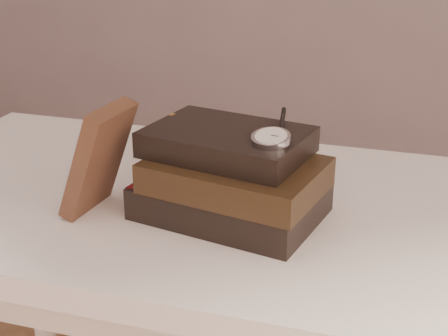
% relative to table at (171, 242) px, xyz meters
% --- Properties ---
extents(table, '(1.00, 0.60, 0.75)m').
position_rel_table_xyz_m(table, '(0.00, 0.00, 0.00)').
color(table, white).
rests_on(table, ground).
extents(book_stack, '(0.29, 0.23, 0.13)m').
position_rel_table_xyz_m(book_stack, '(0.12, -0.05, 0.15)').
color(book_stack, black).
rests_on(book_stack, table).
extents(journal, '(0.10, 0.11, 0.17)m').
position_rel_table_xyz_m(journal, '(-0.07, -0.09, 0.18)').
color(journal, '#3C2117').
rests_on(journal, table).
extents(pocket_watch, '(0.06, 0.16, 0.02)m').
position_rel_table_xyz_m(pocket_watch, '(0.18, -0.07, 0.23)').
color(pocket_watch, silver).
rests_on(pocket_watch, book_stack).
extents(eyeglasses, '(0.13, 0.15, 0.05)m').
position_rel_table_xyz_m(eyeglasses, '(0.04, 0.06, 0.17)').
color(eyeglasses, silver).
rests_on(eyeglasses, book_stack).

